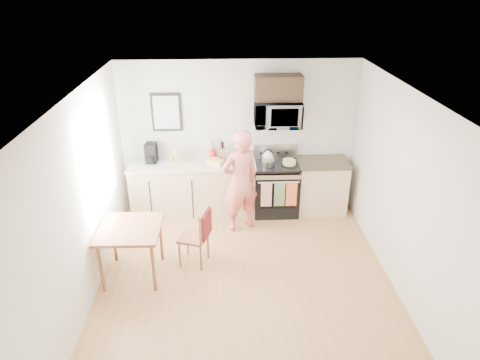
{
  "coord_description": "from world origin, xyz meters",
  "views": [
    {
      "loc": [
        -0.29,
        -4.63,
        3.83
      ],
      "look_at": [
        -0.03,
        1.0,
        1.1
      ],
      "focal_mm": 32.0,
      "sensor_mm": 36.0,
      "label": 1
    }
  ],
  "objects_px": {
    "microwave": "(278,114)",
    "person": "(240,181)",
    "cake": "(289,163)",
    "range": "(276,189)",
    "chair": "(201,230)",
    "dining_table": "(130,233)"
  },
  "relations": [
    {
      "from": "range",
      "to": "microwave",
      "type": "relative_size",
      "value": 1.53
    },
    {
      "from": "person",
      "to": "microwave",
      "type": "bearing_deg",
      "value": -159.19
    },
    {
      "from": "dining_table",
      "to": "chair",
      "type": "xyz_separation_m",
      "value": [
        0.94,
        0.21,
        -0.11
      ]
    },
    {
      "from": "microwave",
      "to": "cake",
      "type": "xyz_separation_m",
      "value": [
        0.2,
        -0.19,
        -0.79
      ]
    },
    {
      "from": "person",
      "to": "chair",
      "type": "xyz_separation_m",
      "value": [
        -0.59,
        -0.96,
        -0.28
      ]
    },
    {
      "from": "chair",
      "to": "dining_table",
      "type": "bearing_deg",
      "value": -150.5
    },
    {
      "from": "range",
      "to": "chair",
      "type": "xyz_separation_m",
      "value": [
        -1.23,
        -1.49,
        0.14
      ]
    },
    {
      "from": "dining_table",
      "to": "range",
      "type": "bearing_deg",
      "value": 37.99
    },
    {
      "from": "range",
      "to": "person",
      "type": "relative_size",
      "value": 0.68
    },
    {
      "from": "microwave",
      "to": "chair",
      "type": "xyz_separation_m",
      "value": [
        -1.23,
        -1.59,
        -1.18
      ]
    },
    {
      "from": "person",
      "to": "cake",
      "type": "height_order",
      "value": "person"
    },
    {
      "from": "range",
      "to": "microwave",
      "type": "bearing_deg",
      "value": 90.06
    },
    {
      "from": "dining_table",
      "to": "cake",
      "type": "relative_size",
      "value": 3.05
    },
    {
      "from": "range",
      "to": "chair",
      "type": "distance_m",
      "value": 1.94
    },
    {
      "from": "microwave",
      "to": "chair",
      "type": "height_order",
      "value": "microwave"
    },
    {
      "from": "person",
      "to": "dining_table",
      "type": "relative_size",
      "value": 2.07
    },
    {
      "from": "microwave",
      "to": "person",
      "type": "distance_m",
      "value": 1.28
    },
    {
      "from": "chair",
      "to": "cake",
      "type": "bearing_deg",
      "value": 61.48
    },
    {
      "from": "range",
      "to": "dining_table",
      "type": "xyz_separation_m",
      "value": [
        -2.18,
        -1.7,
        0.25
      ]
    },
    {
      "from": "range",
      "to": "dining_table",
      "type": "bearing_deg",
      "value": -142.01
    },
    {
      "from": "microwave",
      "to": "cake",
      "type": "distance_m",
      "value": 0.84
    },
    {
      "from": "cake",
      "to": "microwave",
      "type": "bearing_deg",
      "value": 137.15
    }
  ]
}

